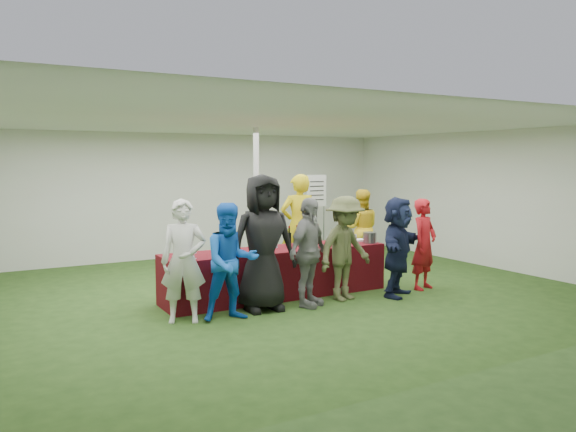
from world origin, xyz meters
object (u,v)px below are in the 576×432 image
customer_1 (231,262)px  customer_3 (308,252)px  wine_list_sign (316,197)px  customer_2 (263,243)px  serving_table (277,272)px  customer_5 (398,247)px  customer_0 (184,261)px  customer_4 (345,248)px  staff_pourer (299,226)px  dump_bucket (370,238)px  staff_back (361,228)px  customer_6 (424,244)px

customer_1 → customer_3: (1.25, 0.08, 0.01)m
wine_list_sign → customer_2: bearing=-131.5°
serving_table → wine_list_sign: 4.02m
wine_list_sign → customer_5: wine_list_sign is taller
customer_0 → wine_list_sign: bearing=63.1°
customer_1 → customer_4: 1.94m
wine_list_sign → customer_5: bearing=-103.7°
customer_3 → customer_5: customer_3 is taller
customer_1 → staff_pourer: bearing=47.7°
serving_table → customer_0: customer_0 is taller
dump_bucket → customer_0: 3.39m
staff_pourer → staff_back: 1.57m
serving_table → wine_list_sign: size_ratio=2.00×
customer_0 → dump_bucket: bearing=30.5°
wine_list_sign → customer_6: wine_list_sign is taller
customer_1 → customer_6: 3.49m
customer_4 → customer_6: (1.56, -0.04, -0.04)m
dump_bucket → customer_3: (-1.53, -0.55, -0.05)m
customer_6 → wine_list_sign: bearing=67.8°
staff_pourer → customer_2: (-1.60, -1.73, 0.03)m
dump_bucket → customer_4: bearing=-149.8°
customer_0 → customer_6: bearing=21.9°
wine_list_sign → customer_4: bearing=-116.3°
customer_2 → staff_pourer: bearing=51.6°
staff_pourer → staff_back: (1.55, 0.20, -0.16)m
customer_5 → wine_list_sign: bearing=43.5°
staff_pourer → serving_table: bearing=58.1°
wine_list_sign → customer_5: (-0.94, -3.84, -0.54)m
customer_0 → customer_1: 0.61m
serving_table → staff_pourer: 1.63m
staff_pourer → customer_3: size_ratio=1.18×
customer_2 → customer_6: 2.91m
customer_0 → customer_5: customer_0 is taller
serving_table → customer_6: size_ratio=2.41×
customer_0 → customer_3: bearing=19.4°
serving_table → customer_6: customer_6 is taller
customer_0 → customer_5: (3.37, -0.27, -0.03)m
customer_4 → staff_back: bearing=35.4°
staff_pourer → customer_3: 2.11m
customer_3 → customer_4: 0.69m
serving_table → staff_back: 2.94m
wine_list_sign → customer_4: 4.10m
customer_2 → customer_5: 2.23m
customer_3 → customer_6: 2.24m
customer_2 → customer_3: size_ratio=1.21×
staff_pourer → customer_3: bearing=74.7°
customer_1 → staff_back: bearing=35.9°
customer_3 → customer_6: (2.24, 0.02, -0.05)m
staff_back → customer_4: bearing=77.9°
customer_4 → customer_1: bearing=171.3°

